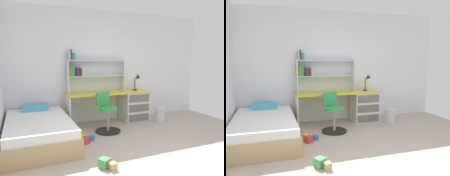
# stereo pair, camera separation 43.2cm
# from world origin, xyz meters

# --- Properties ---
(ground_plane) EXTENTS (5.43, 6.10, 0.02)m
(ground_plane) POSITION_xyz_m (0.00, 0.00, -0.01)
(ground_plane) COLOR #B2A393
(room_shell) EXTENTS (5.43, 6.10, 2.64)m
(room_shell) POSITION_xyz_m (-1.19, 1.22, 1.32)
(room_shell) COLOR silver
(room_shell) RESTS_ON ground_plane
(desk) EXTENTS (1.94, 0.55, 0.74)m
(desk) POSITION_xyz_m (0.50, 2.25, 0.41)
(desk) COLOR gold
(desk) RESTS_ON ground_plane
(bookshelf_hutch) EXTENTS (1.37, 0.22, 0.96)m
(bookshelf_hutch) POSITION_xyz_m (-0.45, 2.41, 1.26)
(bookshelf_hutch) COLOR silver
(bookshelf_hutch) RESTS_ON desk
(desk_lamp) EXTENTS (0.20, 0.17, 0.38)m
(desk_lamp) POSITION_xyz_m (0.76, 2.23, 0.99)
(desk_lamp) COLOR black
(desk_lamp) RESTS_ON desk
(swivel_chair) EXTENTS (0.52, 0.52, 0.81)m
(swivel_chair) POSITION_xyz_m (-0.27, 1.67, 0.32)
(swivel_chair) COLOR black
(swivel_chair) RESTS_ON ground_plane
(bed_platform) EXTENTS (1.13, 1.93, 0.57)m
(bed_platform) POSITION_xyz_m (-1.63, 1.58, 0.22)
(bed_platform) COLOR tan
(bed_platform) RESTS_ON ground_plane
(waste_bin) EXTENTS (0.25, 0.25, 0.34)m
(waste_bin) POSITION_xyz_m (1.19, 1.88, 0.17)
(waste_bin) COLOR silver
(waste_bin) RESTS_ON ground_plane
(toy_block_green_0) EXTENTS (0.18, 0.18, 0.13)m
(toy_block_green_0) POSITION_xyz_m (-0.88, 0.26, 0.06)
(toy_block_green_0) COLOR #479E51
(toy_block_green_0) RESTS_ON ground_plane
(toy_block_blue_1) EXTENTS (0.11, 0.11, 0.09)m
(toy_block_blue_1) POSITION_xyz_m (-0.73, 1.30, 0.04)
(toy_block_blue_1) COLOR #3860B7
(toy_block_blue_1) RESTS_ON ground_plane
(toy_block_yellow_2) EXTENTS (0.16, 0.16, 0.11)m
(toy_block_yellow_2) POSITION_xyz_m (-0.90, 1.34, 0.06)
(toy_block_yellow_2) COLOR gold
(toy_block_yellow_2) RESTS_ON ground_plane
(toy_block_red_3) EXTENTS (0.15, 0.15, 0.11)m
(toy_block_red_3) POSITION_xyz_m (-0.88, 1.20, 0.06)
(toy_block_red_3) COLOR red
(toy_block_red_3) RESTS_ON ground_plane
(toy_block_natural_4) EXTENTS (0.10, 0.10, 0.10)m
(toy_block_natural_4) POSITION_xyz_m (-0.80, 0.16, 0.05)
(toy_block_natural_4) COLOR tan
(toy_block_natural_4) RESTS_ON ground_plane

